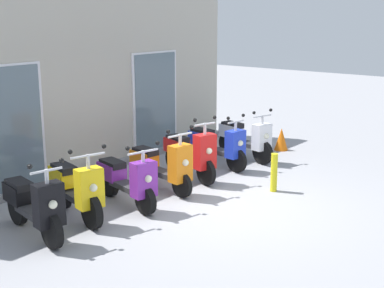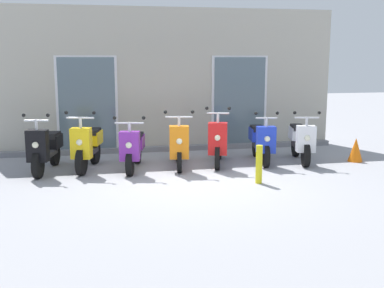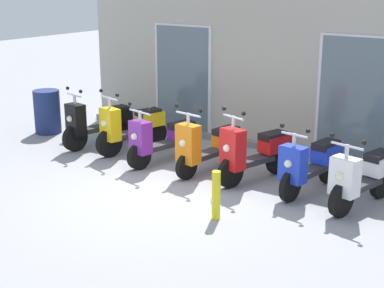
{
  "view_description": "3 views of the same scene",
  "coord_description": "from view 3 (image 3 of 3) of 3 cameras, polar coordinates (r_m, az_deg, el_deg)",
  "views": [
    {
      "loc": [
        -6.88,
        -4.82,
        3.13
      ],
      "look_at": [
        0.28,
        0.82,
        0.87
      ],
      "focal_mm": 49.84,
      "sensor_mm": 36.0,
      "label": 1
    },
    {
      "loc": [
        -1.7,
        -8.38,
        2.25
      ],
      "look_at": [
        0.16,
        0.69,
        0.58
      ],
      "focal_mm": 44.87,
      "sensor_mm": 36.0,
      "label": 2
    },
    {
      "loc": [
        5.17,
        -6.64,
        3.29
      ],
      "look_at": [
        0.08,
        0.67,
        0.66
      ],
      "focal_mm": 54.06,
      "sensor_mm": 36.0,
      "label": 3
    }
  ],
  "objects": [
    {
      "name": "scooter_white",
      "position": [
        8.74,
        16.51,
        -3.08
      ],
      "size": [
        0.69,
        1.56,
        1.17
      ],
      "color": "black",
      "rests_on": "ground_plane"
    },
    {
      "name": "storefront_facade",
      "position": [
        11.3,
        7.29,
        7.99
      ],
      "size": [
        8.5,
        0.5,
        3.43
      ],
      "color": "#B2AD9E",
      "rests_on": "ground_plane"
    },
    {
      "name": "scooter_red",
      "position": [
        9.47,
        6.12,
        -0.75
      ],
      "size": [
        0.74,
        1.55,
        1.29
      ],
      "color": "black",
      "rests_on": "ground_plane"
    },
    {
      "name": "curb_bollard",
      "position": [
        8.02,
        2.4,
        -5.07
      ],
      "size": [
        0.12,
        0.12,
        0.7
      ],
      "primitive_type": "cylinder",
      "color": "yellow",
      "rests_on": "ground_plane"
    },
    {
      "name": "scooter_yellow",
      "position": [
        11.06,
        -6.02,
        1.66
      ],
      "size": [
        0.73,
        1.56,
        1.25
      ],
      "color": "black",
      "rests_on": "ground_plane"
    },
    {
      "name": "trash_bin",
      "position": [
        12.74,
        -14.09,
        3.11
      ],
      "size": [
        0.56,
        0.56,
        0.93
      ],
      "primitive_type": "cylinder",
      "color": "navy",
      "rests_on": "ground_plane"
    },
    {
      "name": "ground_plane",
      "position": [
        9.04,
        -2.85,
        -4.92
      ],
      "size": [
        40.0,
        40.0,
        0.0
      ],
      "primitive_type": "plane",
      "color": "#939399"
    },
    {
      "name": "scooter_purple",
      "position": [
        10.37,
        -2.88,
        0.49
      ],
      "size": [
        0.72,
        1.57,
        1.16
      ],
      "color": "black",
      "rests_on": "ground_plane"
    },
    {
      "name": "scooter_blue",
      "position": [
        9.14,
        11.64,
        -1.84
      ],
      "size": [
        0.58,
        1.6,
        1.17
      ],
      "color": "black",
      "rests_on": "ground_plane"
    },
    {
      "name": "scooter_black",
      "position": [
        11.56,
        -9.26,
        2.13
      ],
      "size": [
        0.65,
        1.65,
        1.23
      ],
      "color": "black",
      "rests_on": "ground_plane"
    },
    {
      "name": "scooter_orange",
      "position": [
        9.87,
        1.59,
        -0.09
      ],
      "size": [
        0.63,
        1.58,
        1.24
      ],
      "color": "black",
      "rests_on": "ground_plane"
    }
  ]
}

